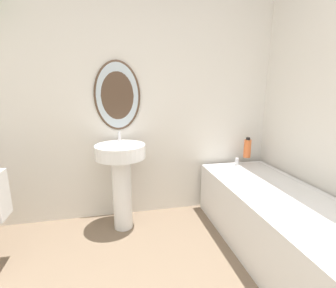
# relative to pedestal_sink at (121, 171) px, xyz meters

# --- Properties ---
(wall_back) EXTENTS (2.99, 0.29, 2.40)m
(wall_back) POSITION_rel_pedestal_sink_xyz_m (0.07, 0.28, 0.69)
(wall_back) COLOR silver
(wall_back) RESTS_ON ground_plane
(pedestal_sink) EXTENTS (0.44, 0.44, 0.90)m
(pedestal_sink) POSITION_rel_pedestal_sink_xyz_m (0.00, 0.00, 0.00)
(pedestal_sink) COLOR white
(pedestal_sink) RESTS_ON ground_plane
(bathtub) EXTENTS (0.70, 1.66, 0.57)m
(bathtub) POSITION_rel_pedestal_sink_xyz_m (1.20, -0.62, -0.29)
(bathtub) COLOR silver
(bathtub) RESTS_ON ground_plane
(shampoo_bottle) EXTENTS (0.07, 0.07, 0.21)m
(shampoo_bottle) POSITION_rel_pedestal_sink_xyz_m (1.31, 0.12, 0.12)
(shampoo_bottle) COLOR #DB6633
(shampoo_bottle) RESTS_ON bathtub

